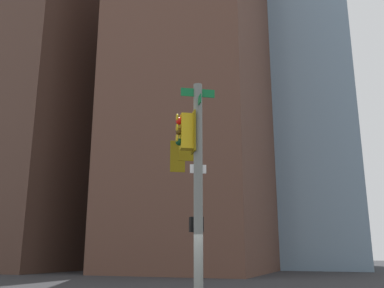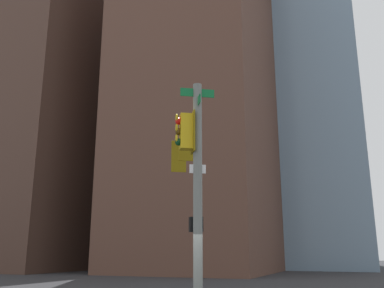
% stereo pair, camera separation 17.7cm
% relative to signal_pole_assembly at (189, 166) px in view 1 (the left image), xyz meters
% --- Properties ---
extents(signal_pole_assembly, '(4.79, 3.17, 6.71)m').
position_rel_signal_pole_assembly_xyz_m(signal_pole_assembly, '(0.00, 0.00, 0.00)').
color(signal_pole_assembly, slate).
rests_on(signal_pole_assembly, ground_plane).
extents(building_brick_nearside, '(22.03, 14.89, 41.27)m').
position_rel_signal_pole_assembly_xyz_m(building_brick_nearside, '(32.70, 11.32, 16.07)').
color(building_brick_nearside, brown).
rests_on(building_brick_nearside, ground_plane).
extents(building_brick_midblock, '(17.82, 16.55, 35.00)m').
position_rel_signal_pole_assembly_xyz_m(building_brick_midblock, '(28.98, 32.78, 12.94)').
color(building_brick_midblock, '#4C3328').
rests_on(building_brick_midblock, ground_plane).
extents(building_glass_tower, '(22.21, 30.64, 82.80)m').
position_rel_signal_pole_assembly_xyz_m(building_glass_tower, '(48.28, 9.63, 36.84)').
color(building_glass_tower, '#7A99B2').
rests_on(building_glass_tower, ground_plane).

